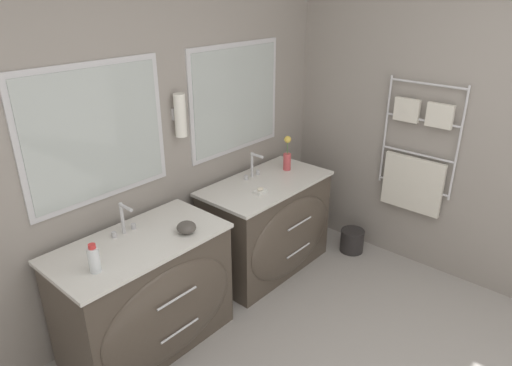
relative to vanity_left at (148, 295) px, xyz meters
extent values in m
cube|color=gray|center=(0.18, 0.39, 0.90)|extent=(5.45, 0.06, 2.60)
cube|color=silver|center=(0.00, 0.35, 0.99)|extent=(0.95, 0.01, 0.84)
cube|color=#B2BCBA|center=(0.00, 0.34, 0.99)|extent=(0.88, 0.01, 0.77)
cube|color=silver|center=(1.20, 0.35, 0.99)|extent=(0.95, 0.01, 0.84)
cube|color=#B2BCBA|center=(1.20, 0.34, 0.99)|extent=(0.88, 0.01, 0.77)
cylinder|color=white|center=(0.60, 0.30, 0.99)|extent=(0.08, 0.08, 0.29)
cube|color=silver|center=(0.60, 0.35, 0.99)|extent=(0.05, 0.02, 0.08)
cube|color=gray|center=(2.14, -0.84, 0.90)|extent=(0.06, 4.28, 2.60)
cylinder|color=silver|center=(2.07, -1.08, 0.71)|extent=(0.02, 0.02, 0.89)
cylinder|color=silver|center=(2.07, -0.50, 0.71)|extent=(0.02, 0.02, 0.89)
cylinder|color=silver|center=(2.07, -0.79, 1.13)|extent=(0.02, 0.58, 0.02)
cylinder|color=silver|center=(2.07, -0.79, 0.85)|extent=(0.02, 0.58, 0.02)
cylinder|color=silver|center=(2.07, -0.79, 0.57)|extent=(0.02, 0.58, 0.02)
cylinder|color=silver|center=(2.07, -0.79, 0.29)|extent=(0.02, 0.58, 0.02)
cube|color=silver|center=(2.05, -0.79, 0.32)|extent=(0.04, 0.49, 0.45)
cube|color=silver|center=(2.05, -0.92, 0.91)|extent=(0.04, 0.20, 0.18)
cube|color=silver|center=(2.05, -0.66, 0.91)|extent=(0.04, 0.20, 0.18)
cube|color=#4C4238|center=(0.00, 0.04, -0.02)|extent=(1.04, 0.54, 0.75)
ellipsoid|color=#4C4238|center=(0.00, -0.23, -0.02)|extent=(0.96, 0.12, 0.63)
cube|color=silver|center=(0.00, 0.04, 0.37)|extent=(1.08, 0.57, 0.03)
ellipsoid|color=white|center=(0.00, 0.01, 0.33)|extent=(0.40, 0.35, 0.10)
cylinder|color=silver|center=(0.00, -0.30, 0.13)|extent=(0.29, 0.01, 0.01)
cylinder|color=silver|center=(0.00, -0.30, -0.11)|extent=(0.29, 0.01, 0.01)
cube|color=#4C4238|center=(1.20, 0.04, -0.02)|extent=(1.04, 0.54, 0.75)
ellipsoid|color=#4C4238|center=(1.20, -0.23, -0.02)|extent=(0.96, 0.12, 0.63)
cube|color=silver|center=(1.20, 0.04, 0.37)|extent=(1.08, 0.57, 0.03)
ellipsoid|color=white|center=(1.20, 0.01, 0.33)|extent=(0.40, 0.35, 0.10)
cylinder|color=silver|center=(1.20, -0.30, 0.13)|extent=(0.29, 0.01, 0.01)
cylinder|color=silver|center=(1.20, -0.30, -0.11)|extent=(0.29, 0.01, 0.01)
cylinder|color=silver|center=(0.00, 0.19, 0.48)|extent=(0.02, 0.02, 0.21)
cylinder|color=silver|center=(0.00, 0.13, 0.58)|extent=(0.02, 0.11, 0.02)
cylinder|color=silver|center=(-0.07, 0.19, 0.40)|extent=(0.03, 0.03, 0.04)
cylinder|color=silver|center=(0.07, 0.19, 0.40)|extent=(0.03, 0.03, 0.04)
cylinder|color=silver|center=(1.20, 0.19, 0.48)|extent=(0.02, 0.02, 0.21)
cylinder|color=silver|center=(1.20, 0.13, 0.58)|extent=(0.02, 0.11, 0.02)
cylinder|color=silver|center=(1.13, 0.19, 0.40)|extent=(0.03, 0.03, 0.04)
cylinder|color=silver|center=(1.27, 0.19, 0.40)|extent=(0.03, 0.03, 0.04)
cylinder|color=silver|center=(-0.34, -0.06, 0.45)|extent=(0.06, 0.06, 0.15)
cylinder|color=red|center=(-0.34, -0.06, 0.54)|extent=(0.04, 0.04, 0.02)
ellipsoid|color=#4C4742|center=(0.26, -0.10, 0.42)|extent=(0.12, 0.12, 0.07)
cylinder|color=#CC4C51|center=(1.51, 0.07, 0.45)|extent=(0.06, 0.06, 0.14)
cylinder|color=#477238|center=(1.51, 0.07, 0.58)|extent=(0.01, 0.01, 0.13)
sphere|color=#E5BF47|center=(1.51, 0.07, 0.65)|extent=(0.06, 0.06, 0.06)
cube|color=white|center=(1.01, -0.07, 0.39)|extent=(0.09, 0.07, 0.02)
ellipsoid|color=#F2E5CC|center=(1.01, -0.07, 0.41)|extent=(0.06, 0.04, 0.02)
cylinder|color=#282626|center=(1.89, -0.39, -0.29)|extent=(0.21, 0.21, 0.20)
torus|color=#282626|center=(1.89, -0.39, -0.20)|extent=(0.21, 0.21, 0.01)
camera|label=1|loc=(-1.32, -2.07, 1.81)|focal=32.00mm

